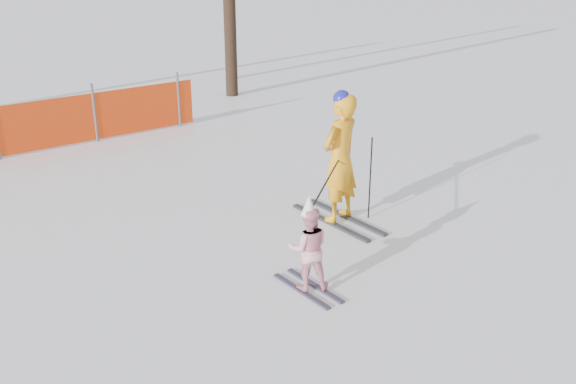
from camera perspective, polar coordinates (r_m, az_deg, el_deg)
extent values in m
plane|color=white|center=(8.30, 2.13, -7.45)|extent=(120.00, 120.00, 0.00)
cube|color=black|center=(9.77, 3.73, -2.70)|extent=(0.09, 1.70, 0.04)
cube|color=black|center=(9.98, 5.20, -2.21)|extent=(0.09, 1.70, 0.04)
imported|color=#FFA215|center=(9.52, 4.64, 3.01)|extent=(0.79, 0.61, 1.94)
sphere|color=#1C1C9C|center=(9.28, 4.81, 8.26)|extent=(0.26, 0.26, 0.26)
cube|color=black|center=(7.93, 1.17, -8.79)|extent=(0.09, 1.03, 0.03)
cube|color=black|center=(8.05, 2.40, -8.30)|extent=(0.09, 1.03, 0.03)
imported|color=#FFA6B6|center=(7.73, 1.83, -5.04)|extent=(0.65, 0.61, 1.06)
cone|color=white|center=(7.50, 1.88, -1.17)|extent=(0.19, 0.19, 0.24)
cylinder|color=black|center=(9.80, 7.32, 1.20)|extent=(0.02, 0.02, 1.30)
cylinder|color=black|center=(8.52, 3.42, 0.88)|extent=(1.51, 1.19, 0.02)
cylinder|color=#595960|center=(14.24, -16.82, 6.74)|extent=(0.06, 0.06, 1.25)
cylinder|color=#595960|center=(15.04, -9.71, 8.09)|extent=(0.06, 0.06, 1.25)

